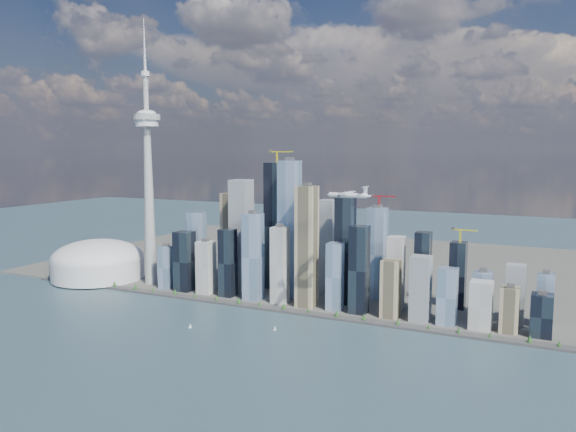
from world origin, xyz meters
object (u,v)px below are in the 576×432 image
at_px(dome_stadium, 98,262).
at_px(airplane, 348,195).
at_px(needle_tower, 148,175).
at_px(sailboat_west, 190,326).
at_px(sailboat_east, 275,329).

height_order(dome_stadium, airplane, airplane).
distance_m(needle_tower, airplane, 501.89).
relative_size(needle_tower, dome_stadium, 2.75).
distance_m(sailboat_west, sailboat_east, 138.65).
bearing_deg(dome_stadium, airplane, -10.26).
bearing_deg(dome_stadium, needle_tower, 4.09).
bearing_deg(needle_tower, sailboat_west, -40.11).
height_order(needle_tower, sailboat_west, needle_tower).
relative_size(dome_stadium, sailboat_east, 23.36).
xyz_separation_m(needle_tower, sailboat_east, (378.37, -161.97, -233.09)).
distance_m(airplane, sailboat_west, 333.23).
bearing_deg(needle_tower, airplane, -14.23).
bearing_deg(sailboat_west, airplane, 0.29).
bearing_deg(sailboat_east, needle_tower, 154.62).
bearing_deg(needle_tower, dome_stadium, -175.91).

